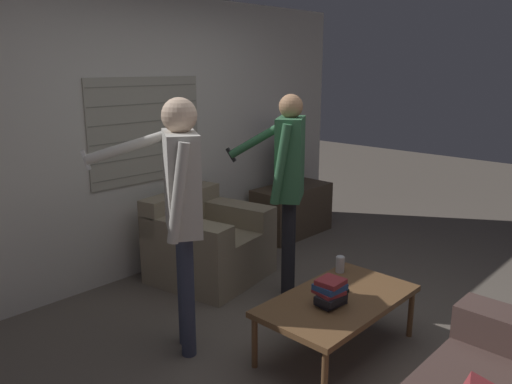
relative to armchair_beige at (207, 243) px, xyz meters
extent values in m
plane|color=#665B51|center=(-0.17, -1.48, -0.32)|extent=(16.00, 16.00, 0.00)
cube|color=silver|center=(-0.17, 0.55, 0.95)|extent=(5.20, 0.06, 2.55)
cube|color=#A8A393|center=(-0.24, 0.51, 1.03)|extent=(1.18, 0.02, 0.95)
cube|color=gray|center=(-0.24, 0.50, 0.63)|extent=(1.16, 0.00, 0.01)
cube|color=gray|center=(-0.24, 0.50, 0.79)|extent=(1.16, 0.00, 0.01)
cube|color=gray|center=(-0.24, 0.50, 0.95)|extent=(1.16, 0.00, 0.01)
cube|color=gray|center=(-0.24, 0.50, 1.11)|extent=(1.16, 0.00, 0.01)
cube|color=gray|center=(-0.24, 0.50, 1.27)|extent=(1.16, 0.00, 0.01)
cube|color=gray|center=(-0.24, 0.50, 1.42)|extent=(1.16, 0.00, 0.01)
cube|color=gray|center=(0.01, -0.04, -0.10)|extent=(1.07, 1.03, 0.44)
cube|color=gray|center=(-0.05, 0.29, 0.29)|extent=(0.94, 0.36, 0.34)
cube|color=gray|center=(0.34, 0.02, 0.22)|extent=(0.40, 0.90, 0.20)
cube|color=gray|center=(-0.33, -0.10, 0.22)|extent=(0.40, 0.90, 0.20)
cube|color=brown|center=(-0.23, -1.60, 0.06)|extent=(1.14, 0.64, 0.04)
cylinder|color=brown|center=(-0.76, -1.33, -0.14)|extent=(0.04, 0.04, 0.36)
cylinder|color=brown|center=(0.30, -1.33, -0.14)|extent=(0.04, 0.04, 0.36)
cylinder|color=brown|center=(-0.76, -1.88, -0.14)|extent=(0.04, 0.04, 0.36)
cylinder|color=brown|center=(0.30, -1.88, -0.14)|extent=(0.04, 0.04, 0.36)
cube|color=#4C3D2D|center=(1.48, 0.20, -0.04)|extent=(0.96, 0.47, 0.57)
cube|color=#B2B2B7|center=(1.48, 0.20, 0.57)|extent=(0.62, 0.52, 0.63)
cube|color=black|center=(1.42, 0.29, 0.57)|extent=(0.43, 0.32, 0.52)
cylinder|color=#33384C|center=(-0.96, -0.90, 0.11)|extent=(0.10, 0.10, 0.87)
cylinder|color=#33384C|center=(-0.87, -0.76, 0.11)|extent=(0.10, 0.10, 0.87)
cube|color=beige|center=(-0.91, -0.83, 0.87)|extent=(0.41, 0.48, 0.65)
sphere|color=beige|center=(-0.91, -0.83, 1.30)|extent=(0.23, 0.23, 0.23)
cylinder|color=beige|center=(-1.08, -1.01, 0.86)|extent=(0.17, 0.15, 0.62)
cylinder|color=beige|center=(-1.03, -0.47, 1.08)|extent=(0.56, 0.39, 0.23)
cube|color=white|center=(-1.29, -0.31, 1.00)|extent=(0.07, 0.06, 0.13)
cylinder|color=black|center=(0.12, -0.87, 0.11)|extent=(0.10, 0.10, 0.87)
cylinder|color=black|center=(0.23, -0.79, 0.11)|extent=(0.10, 0.10, 0.87)
cube|color=#336642|center=(0.18, -0.83, 0.88)|extent=(0.43, 0.37, 0.66)
sphere|color=#A87A56|center=(0.18, -0.83, 1.29)|extent=(0.19, 0.19, 0.19)
cylinder|color=#336642|center=(-0.02, -0.91, 0.87)|extent=(0.15, 0.17, 0.63)
cylinder|color=#336642|center=(0.21, -0.49, 1.02)|extent=(0.37, 0.52, 0.38)
cube|color=black|center=(0.06, -0.27, 0.86)|extent=(0.08, 0.10, 0.12)
cube|color=black|center=(-0.34, -1.62, 0.09)|extent=(0.20, 0.15, 0.04)
cube|color=black|center=(-0.36, -1.63, 0.13)|extent=(0.20, 0.14, 0.04)
cube|color=maroon|center=(-0.35, -1.61, 0.17)|extent=(0.19, 0.19, 0.02)
cube|color=#284C89|center=(-0.34, -1.61, 0.20)|extent=(0.19, 0.18, 0.04)
cube|color=maroon|center=(-0.34, -1.62, 0.23)|extent=(0.17, 0.16, 0.03)
cylinder|color=silver|center=(0.15, -1.36, 0.14)|extent=(0.07, 0.07, 0.12)
cylinder|color=silver|center=(0.15, -1.36, 0.20)|extent=(0.06, 0.06, 0.00)
cube|color=black|center=(-0.11, -1.54, 0.09)|extent=(0.06, 0.14, 0.02)
camera|label=1|loc=(-2.85, -3.32, 1.60)|focal=35.00mm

